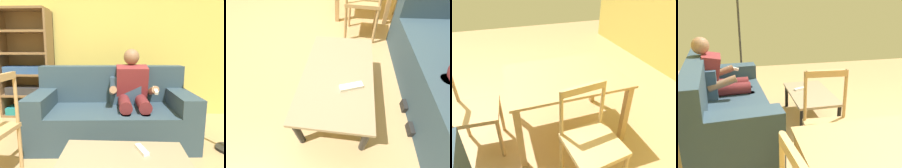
{
  "view_description": "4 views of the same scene",
  "coord_description": "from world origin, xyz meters",
  "views": [
    {
      "loc": [
        1.12,
        -0.95,
        1.18
      ],
      "look_at": [
        1.01,
        1.49,
        0.73
      ],
      "focal_mm": 32.75,
      "sensor_mm": 36.0,
      "label": 1
    },
    {
      "loc": [
        1.95,
        0.52,
        1.21
      ],
      "look_at": [
        1.15,
        0.42,
        0.22
      ],
      "focal_mm": 23.46,
      "sensor_mm": 36.0,
      "label": 2
    },
    {
      "loc": [
        -0.35,
        2.3,
        1.68
      ],
      "look_at": [
        -0.92,
        0.61,
        0.6
      ],
      "focal_mm": 31.87,
      "sensor_mm": 36.0,
      "label": 3
    },
    {
      "loc": [
        -1.83,
        1.38,
        1.56
      ],
      "look_at": [
        0.04,
        0.95,
        0.9
      ],
      "focal_mm": 39.46,
      "sensor_mm": 36.0,
      "label": 4
    }
  ],
  "objects": [
    {
      "name": "tv_remote",
      "position": [
        1.29,
        0.53,
        0.38
      ],
      "size": [
        0.11,
        0.18,
        0.02
      ],
      "primitive_type": "cube",
      "rotation": [
        0.0,
        0.0,
        0.36
      ],
      "color": "white",
      "rests_on": "coffee_table"
    },
    {
      "name": "ground_plane",
      "position": [
        0.0,
        0.0,
        0.0
      ],
      "size": [
        8.2,
        8.2,
        0.0
      ],
      "primitive_type": "plane",
      "color": "tan"
    },
    {
      "name": "dining_chair_facing_couch",
      "position": [
        0.0,
        0.6,
        0.47
      ],
      "size": [
        0.45,
        0.45,
        0.96
      ],
      "color": "tan",
      "rests_on": "ground_plane"
    },
    {
      "name": "coffee_table",
      "position": [
        1.15,
        0.42,
        0.32
      ],
      "size": [
        0.96,
        0.55,
        0.37
      ],
      "color": "gray",
      "rests_on": "ground_plane"
    }
  ]
}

